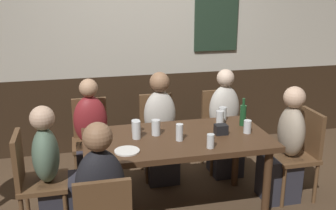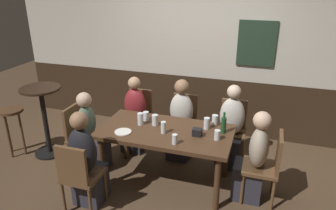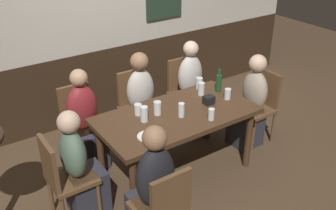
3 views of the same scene
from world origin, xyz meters
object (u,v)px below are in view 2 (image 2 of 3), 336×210
object	(u,v)px
person_right_far	(230,132)
person_left_near	(87,166)
person_left_far	(135,120)
pint_glass_amber	(155,121)
chair_head_west	(80,133)
tumbler_short	(140,120)
plate_white_large	(123,132)
bar_stool	(12,119)
highball_clear	(175,140)
beer_bottle_green	(224,125)
condiment_caddy	(197,132)
pint_glass_pale	(207,124)
dining_table	(166,136)
beer_glass_tall	(217,136)
person_mid_far	(180,125)
chair_left_far	(139,114)
person_head_west	(91,137)
chair_right_far	(232,127)
tumbler_water	(215,121)
side_bar_table	(44,116)
beer_glass_half	(146,116)
chair_mid_far	(183,120)
pint_glass_stout	(164,128)
person_head_east	(253,163)
chair_head_east	(268,164)
chair_left_near	(79,174)

from	to	relation	value
person_right_far	person_left_near	distance (m)	1.98
person_left_far	pint_glass_amber	distance (m)	0.87
chair_head_west	person_left_near	world-z (taller)	person_left_near
chair_head_west	tumbler_short	world-z (taller)	tumbler_short
plate_white_large	bar_stool	size ratio (longest dim) A/B	0.28
highball_clear	beer_bottle_green	distance (m)	0.66
condiment_caddy	person_left_near	bearing A→B (deg)	-149.59
pint_glass_amber	condiment_caddy	distance (m)	0.58
person_left_near	pint_glass_amber	bearing A→B (deg)	54.58
pint_glass_pale	plate_white_large	world-z (taller)	pint_glass_pale
chair_head_west	highball_clear	size ratio (longest dim) A/B	7.39
dining_table	condiment_caddy	world-z (taller)	condiment_caddy
beer_glass_tall	pint_glass_amber	bearing A→B (deg)	170.19
person_mid_far	highball_clear	size ratio (longest dim) A/B	9.84
person_mid_far	chair_left_far	bearing A→B (deg)	167.42
person_head_west	beer_glass_tall	size ratio (longest dim) A/B	9.23
chair_right_far	chair_left_far	xyz separation A→B (m)	(-1.44, 0.00, 0.00)
tumbler_water	side_bar_table	world-z (taller)	side_bar_table
person_left_far	person_head_west	size ratio (longest dim) A/B	1.03
beer_bottle_green	pint_glass_pale	bearing A→B (deg)	168.44
dining_table	plate_white_large	xyz separation A→B (m)	(-0.47, -0.22, 0.09)
chair_head_west	beer_glass_half	xyz separation A→B (m)	(0.90, 0.20, 0.30)
condiment_caddy	chair_mid_far	bearing A→B (deg)	114.95
chair_mid_far	chair_head_west	world-z (taller)	same
person_mid_far	person_left_far	distance (m)	0.72
pint_glass_stout	side_bar_table	bearing A→B (deg)	173.78
chair_mid_far	beer_glass_tall	bearing A→B (deg)	-54.07
dining_table	chair_mid_far	bearing A→B (deg)	90.00
dining_table	chair_right_far	size ratio (longest dim) A/B	1.86
pint_glass_stout	bar_stool	size ratio (longest dim) A/B	0.21
beer_glass_tall	person_head_west	bearing A→B (deg)	178.42
pint_glass_stout	bar_stool	distance (m)	2.36
dining_table	person_head_west	xyz separation A→B (m)	(-1.07, 0.00, -0.19)
beer_glass_half	plate_white_large	bearing A→B (deg)	-108.29
person_head_east	side_bar_table	bearing A→B (deg)	177.56
person_mid_far	person_head_west	world-z (taller)	person_mid_far
person_left_near	chair_head_west	bearing A→B (deg)	127.07
chair_left_far	person_head_east	size ratio (longest dim) A/B	0.78
person_left_far	dining_table	bearing A→B (deg)	-43.24
chair_head_west	chair_head_east	bearing A→B (deg)	0.00
beer_bottle_green	side_bar_table	world-z (taller)	side_bar_table
chair_head_east	pint_glass_amber	distance (m)	1.44
pint_glass_stout	pint_glass_amber	size ratio (longest dim) A/B	1.05
person_left_near	plate_white_large	world-z (taller)	person_left_near
chair_left_far	pint_glass_pale	bearing A→B (deg)	-28.50
highball_clear	chair_left_near	bearing A→B (deg)	-149.56
tumbler_water	beer_bottle_green	bearing A→B (deg)	-52.65
person_mid_far	condiment_caddy	world-z (taller)	person_mid_far
person_mid_far	side_bar_table	xyz separation A→B (m)	(-1.90, -0.55, 0.12)
chair_mid_far	pint_glass_pale	world-z (taller)	pint_glass_pale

